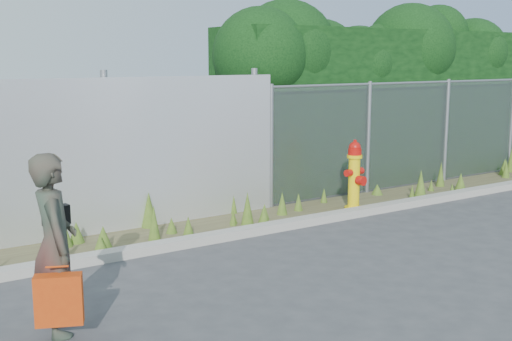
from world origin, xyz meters
name	(u,v)px	position (x,y,z in m)	size (l,w,h in m)	color
ground	(342,268)	(0.00, 0.00, 0.00)	(80.00, 80.00, 0.00)	#3C3C3F
curb	(258,229)	(0.00, 1.80, 0.06)	(16.00, 0.22, 0.12)	#9B968C
weed_strip	(196,221)	(-0.64, 2.45, 0.14)	(16.00, 1.24, 0.53)	brown
chainlink_fence	(409,134)	(4.25, 3.00, 1.03)	(6.50, 0.07, 2.05)	gray
hedge	(373,81)	(4.22, 3.98, 2.00)	(7.64, 2.00, 3.57)	black
fire_hydrant	(354,176)	(2.09, 2.12, 0.56)	(0.39, 0.35, 1.16)	yellow
woman	(55,244)	(-3.34, 0.04, 0.83)	(0.60, 0.40, 1.65)	#0D563F
red_tote_bag	(59,300)	(-3.42, -0.26, 0.42)	(0.40, 0.15, 0.52)	#B3300A
black_shoulder_bag	(56,215)	(-3.27, 0.22, 1.05)	(0.24, 0.10, 0.18)	black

